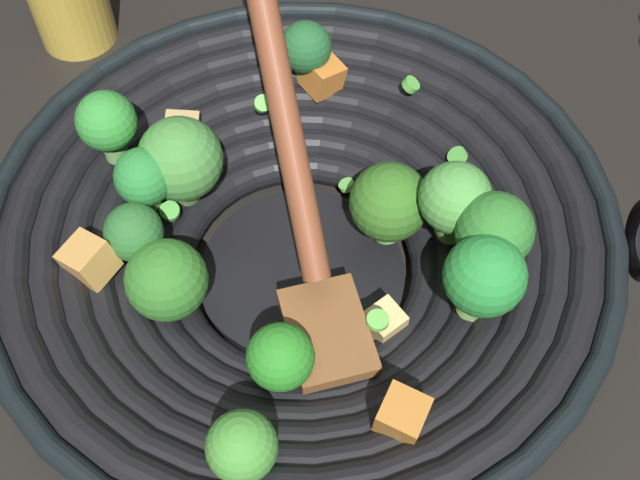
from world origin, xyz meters
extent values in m
plane|color=black|center=(0.00, 0.00, 0.00)|extent=(4.00, 4.00, 0.00)
cylinder|color=black|center=(0.00, 0.00, 0.01)|extent=(0.15, 0.15, 0.01)
torus|color=black|center=(0.00, 0.00, 0.02)|extent=(0.20, 0.20, 0.02)
torus|color=black|center=(0.00, 0.00, 0.03)|extent=(0.24, 0.24, 0.02)
torus|color=black|center=(0.00, 0.00, 0.04)|extent=(0.27, 0.27, 0.02)
torus|color=black|center=(0.00, 0.00, 0.04)|extent=(0.30, 0.30, 0.02)
torus|color=black|center=(0.00, 0.00, 0.05)|extent=(0.33, 0.33, 0.02)
torus|color=black|center=(0.00, 0.00, 0.06)|extent=(0.36, 0.36, 0.02)
torus|color=black|center=(0.00, 0.00, 0.07)|extent=(0.39, 0.39, 0.02)
torus|color=black|center=(0.00, 0.00, 0.08)|extent=(0.42, 0.42, 0.01)
cylinder|color=#6A9C4D|center=(0.09, 0.09, 0.06)|extent=(0.03, 0.03, 0.01)
sphere|color=#2E762C|center=(0.09, 0.09, 0.08)|extent=(0.05, 0.05, 0.05)
cylinder|color=#77BA5D|center=(0.02, 0.06, 0.03)|extent=(0.03, 0.03, 0.02)
sphere|color=#336B21|center=(0.02, 0.06, 0.06)|extent=(0.06, 0.06, 0.06)
cylinder|color=#6FA552|center=(-0.09, -0.04, 0.04)|extent=(0.03, 0.02, 0.02)
sphere|color=#448A3C|center=(-0.09, -0.04, 0.08)|extent=(0.06, 0.06, 0.06)
cylinder|color=#84AC51|center=(0.11, 0.06, 0.05)|extent=(0.03, 0.03, 0.02)
sphere|color=#278B38|center=(0.11, 0.06, 0.09)|extent=(0.05, 0.05, 0.05)
cylinder|color=#76B24B|center=(-0.06, -0.09, 0.04)|extent=(0.03, 0.02, 0.02)
sphere|color=#2A672E|center=(-0.06, -0.09, 0.07)|extent=(0.04, 0.04, 0.04)
cylinder|color=#77BE5C|center=(0.07, -0.06, 0.03)|extent=(0.02, 0.02, 0.02)
sphere|color=#2A8625|center=(0.07, -0.06, 0.06)|extent=(0.04, 0.04, 0.04)
cylinder|color=#6CA349|center=(0.10, -0.12, 0.06)|extent=(0.02, 0.02, 0.01)
sphere|color=#469637|center=(0.10, -0.12, 0.08)|extent=(0.04, 0.04, 0.04)
cylinder|color=#85C25C|center=(0.11, 0.05, 0.06)|extent=(0.02, 0.02, 0.02)
sphere|color=#479533|center=(0.11, 0.05, 0.09)|extent=(0.04, 0.04, 0.04)
cylinder|color=#618D4D|center=(-0.09, -0.06, 0.06)|extent=(0.02, 0.02, 0.02)
sphere|color=#2B8238|center=(-0.09, -0.06, 0.08)|extent=(0.04, 0.04, 0.04)
cylinder|color=#66A545|center=(0.05, 0.09, 0.05)|extent=(0.03, 0.03, 0.03)
sphere|color=#4F9C44|center=(0.05, 0.09, 0.08)|extent=(0.05, 0.05, 0.05)
cylinder|color=#63A250|center=(-0.13, -0.06, 0.07)|extent=(0.02, 0.02, 0.02)
sphere|color=green|center=(-0.13, -0.06, 0.10)|extent=(0.04, 0.04, 0.04)
cylinder|color=#79AE3E|center=(-0.12, 0.09, 0.06)|extent=(0.02, 0.02, 0.02)
sphere|color=#225F2F|center=(-0.12, 0.09, 0.09)|extent=(0.04, 0.04, 0.04)
cylinder|color=#78A946|center=(-0.02, -0.09, 0.03)|extent=(0.03, 0.03, 0.01)
sphere|color=#317427|center=(-0.02, -0.09, 0.06)|extent=(0.05, 0.05, 0.05)
cube|color=#DEB774|center=(-0.12, -0.02, 0.06)|extent=(0.04, 0.04, 0.03)
cube|color=orange|center=(-0.10, 0.10, 0.07)|extent=(0.03, 0.03, 0.03)
cube|color=#E1C175|center=(0.07, 0.01, 0.03)|extent=(0.02, 0.02, 0.02)
cube|color=#D5994C|center=(-0.06, -0.12, 0.07)|extent=(0.04, 0.04, 0.03)
cube|color=#BA722B|center=(0.14, -0.03, 0.07)|extent=(0.04, 0.03, 0.03)
cylinder|color=#56B247|center=(-0.05, 0.14, 0.08)|extent=(0.02, 0.02, 0.01)
cylinder|color=#6BC651|center=(-0.03, 0.07, 0.03)|extent=(0.02, 0.02, 0.01)
cylinder|color=#6BC651|center=(0.06, 0.10, 0.07)|extent=(0.01, 0.01, 0.00)
cylinder|color=#6BC651|center=(0.08, 0.00, 0.06)|extent=(0.02, 0.02, 0.00)
cylinder|color=#56B247|center=(-0.08, -0.06, 0.05)|extent=(0.02, 0.02, 0.01)
cylinder|color=#6BC651|center=(-0.10, 0.04, 0.07)|extent=(0.02, 0.02, 0.01)
cylinder|color=#56B247|center=(0.01, 0.13, 0.06)|extent=(0.02, 0.02, 0.01)
cube|color=brown|center=(0.06, -0.03, 0.05)|extent=(0.08, 0.07, 0.01)
cylinder|color=brown|center=(-0.04, 0.02, 0.15)|extent=(0.19, 0.09, 0.18)
camera|label=1|loc=(0.24, -0.17, 0.48)|focal=43.42mm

